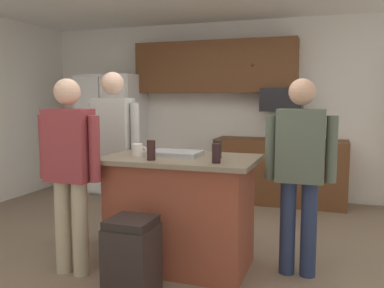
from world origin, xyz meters
name	(u,v)px	position (x,y,z in m)	size (l,w,h in m)	color
floor	(177,263)	(0.00, 0.00, 0.00)	(7.04, 7.04, 0.00)	#7F6B56
back_wall	(243,110)	(0.00, 2.80, 1.30)	(6.40, 0.10, 2.60)	white
cabinet_run_upper	(214,67)	(-0.40, 2.60, 1.93)	(2.40, 0.38, 0.75)	brown
cabinet_run_lower	(280,171)	(0.60, 2.48, 0.45)	(1.80, 0.63, 0.90)	brown
refrigerator	(112,134)	(-2.00, 2.38, 0.91)	(0.91, 0.76, 1.83)	white
microwave_over_range	(282,100)	(0.60, 2.50, 1.45)	(0.56, 0.40, 0.32)	black
kitchen_island	(181,211)	(0.05, -0.03, 0.49)	(1.31, 0.82, 0.97)	brown
person_guest_right	(114,144)	(-0.82, 0.36, 1.01)	(0.57, 0.23, 1.73)	#232D4C
person_host_foreground	(300,164)	(1.03, 0.11, 0.94)	(0.57, 0.22, 1.63)	#232D4C
person_guest_by_door	(70,164)	(-0.76, -0.48, 0.94)	(0.57, 0.22, 1.63)	tan
mug_ceramic_white	(138,150)	(-0.31, -0.12, 1.03)	(0.13, 0.09, 0.11)	white
glass_short_whisky	(216,153)	(0.43, -0.26, 1.05)	(0.07, 0.07, 0.15)	black
tumbler_amber	(217,149)	(0.37, 0.00, 1.05)	(0.07, 0.07, 0.15)	black
glass_stout_tall	(151,150)	(-0.11, -0.29, 1.05)	(0.07, 0.07, 0.16)	black
serving_tray	(176,153)	(-0.02, 0.02, 0.99)	(0.44, 0.30, 0.04)	#B7B7BC
trash_bin	(132,259)	(-0.08, -0.72, 0.30)	(0.34, 0.34, 0.61)	black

